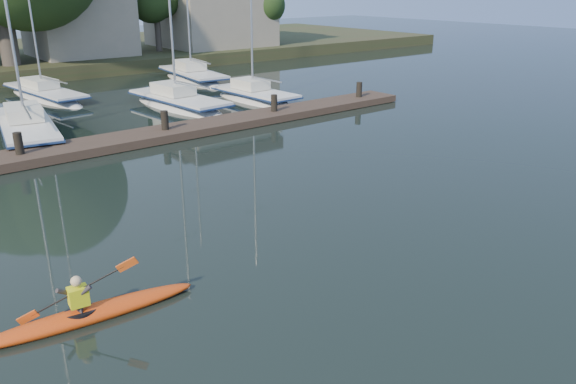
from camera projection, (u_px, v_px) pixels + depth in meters
ground at (333, 284)px, 12.70m from camera, size 160.00×160.00×0.00m
kayak at (87, 312)px, 11.32m from camera, size 4.50×1.16×1.43m
dock at (99, 145)px, 22.87m from camera, size 34.00×2.00×1.80m
sailboat_2 at (29, 139)px, 25.21m from camera, size 3.66×9.45×15.27m
sailboat_3 at (179, 111)px, 30.71m from camera, size 2.95×8.64×13.67m
sailboat_4 at (255, 104)px, 32.46m from camera, size 2.42×7.15×12.02m
sailboat_6 at (46, 101)px, 33.21m from camera, size 3.05×9.38×14.65m
sailboat_7 at (193, 84)px, 39.21m from camera, size 3.28×9.03×14.23m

